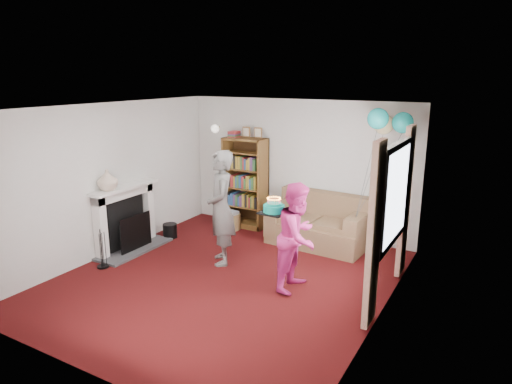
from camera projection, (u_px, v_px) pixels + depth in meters
The scene contains 16 objects.
ground at pixel (225, 279), 6.72m from camera, with size 5.00×5.00×0.00m, color #360908.
wall_back at pixel (298, 167), 8.52m from camera, with size 4.50×0.02×2.50m, color silver.
wall_left at pixel (109, 180), 7.48m from camera, with size 0.02×5.00×2.50m, color silver.
wall_right at pixel (385, 223), 5.33m from camera, with size 0.02×5.00×2.50m, color silver.
ceiling at pixel (222, 107), 6.09m from camera, with size 4.50×5.00×0.01m, color white.
fireplace at pixel (128, 221), 7.75m from camera, with size 0.55×1.80×1.12m.
window_bay at pixel (392, 213), 5.87m from camera, with size 0.14×2.02×2.20m.
wall_sconce at pixel (215, 129), 9.07m from camera, with size 0.16×0.23×0.16m.
bookcase at pixel (246, 183), 8.92m from camera, with size 0.83×0.42×1.97m.
sofa at pixel (319, 225), 8.07m from camera, with size 1.69×0.89×0.89m.
wicker_basket at pixel (230, 221), 8.88m from camera, with size 0.40×0.40×0.36m.
person_striped at pixel (221, 208), 7.12m from camera, with size 0.66×0.43×1.81m, color black.
person_magenta at pixel (298, 237), 6.28m from camera, with size 0.74×0.58×1.53m, color #D0297D.
birthday_cake at pixel (274, 209), 6.39m from camera, with size 0.36×0.36×0.22m.
balloons at pixel (388, 122), 7.01m from camera, with size 0.75×0.70×1.78m.
mantel_vase at pixel (107, 180), 7.28m from camera, with size 0.32×0.32×0.34m, color beige.
Camera 1 is at (3.45, -5.15, 2.93)m, focal length 32.00 mm.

